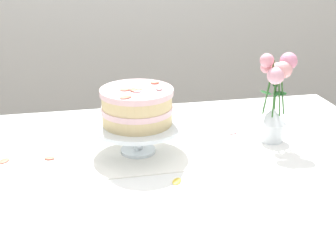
{
  "coord_description": "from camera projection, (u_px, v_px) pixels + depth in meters",
  "views": [
    {
      "loc": [
        -0.32,
        -1.28,
        1.37
      ],
      "look_at": [
        -0.06,
        0.02,
        0.86
      ],
      "focal_mm": 50.06,
      "sensor_mm": 36.0,
      "label": 1
    }
  ],
  "objects": [
    {
      "name": "loose_petal_3",
      "position": [
        177.0,
        181.0,
        1.3
      ],
      "size": [
        0.04,
        0.05,
        0.0
      ],
      "primitive_type": "ellipsoid",
      "rotation": [
        0.0,
        0.0,
        1.06
      ],
      "color": "yellow",
      "rests_on": "dining_table"
    },
    {
      "name": "layer_cake",
      "position": [
        137.0,
        106.0,
        1.42
      ],
      "size": [
        0.22,
        0.22,
        0.12
      ],
      "color": "beige",
      "rests_on": "cake_stand"
    },
    {
      "name": "loose_petal_1",
      "position": [
        232.0,
        132.0,
        1.63
      ],
      "size": [
        0.04,
        0.04,
        0.0
      ],
      "primitive_type": "ellipsoid",
      "rotation": [
        0.0,
        0.0,
        3.42
      ],
      "color": "pink",
      "rests_on": "dining_table"
    },
    {
      "name": "dining_table",
      "position": [
        189.0,
        185.0,
        1.47
      ],
      "size": [
        1.4,
        1.0,
        0.74
      ],
      "color": "white",
      "rests_on": "ground"
    },
    {
      "name": "linen_napkin",
      "position": [
        138.0,
        152.0,
        1.48
      ],
      "size": [
        0.32,
        0.32,
        0.0
      ],
      "primitive_type": "cube",
      "rotation": [
        0.0,
        0.0,
        0.01
      ],
      "color": "white",
      "rests_on": "dining_table"
    },
    {
      "name": "cake_stand",
      "position": [
        138.0,
        128.0,
        1.45
      ],
      "size": [
        0.29,
        0.29,
        0.1
      ],
      "color": "silver",
      "rests_on": "linen_napkin"
    },
    {
      "name": "loose_petal_0",
      "position": [
        4.0,
        161.0,
        1.42
      ],
      "size": [
        0.04,
        0.05,
        0.0
      ],
      "primitive_type": "ellipsoid",
      "rotation": [
        0.0,
        0.0,
        1.02
      ],
      "color": "#E56B51",
      "rests_on": "dining_table"
    },
    {
      "name": "loose_petal_2",
      "position": [
        50.0,
        158.0,
        1.44
      ],
      "size": [
        0.03,
        0.03,
        0.01
      ],
      "primitive_type": "ellipsoid",
      "rotation": [
        0.0,
        0.0,
        6.11
      ],
      "color": "#E56B51",
      "rests_on": "dining_table"
    },
    {
      "name": "flower_vase",
      "position": [
        275.0,
        97.0,
        1.51
      ],
      "size": [
        0.12,
        0.11,
        0.3
      ],
      "color": "silver",
      "rests_on": "dining_table"
    }
  ]
}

